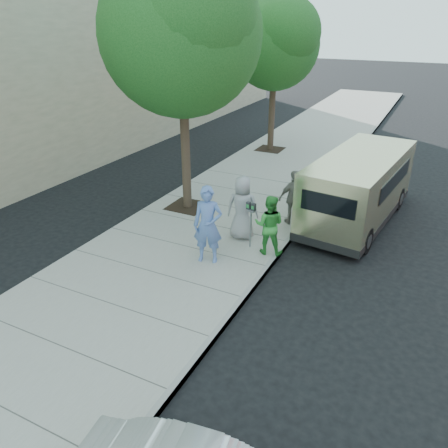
{
  "coord_description": "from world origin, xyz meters",
  "views": [
    {
      "loc": [
        4.67,
        -8.95,
        5.86
      ],
      "look_at": [
        0.26,
        -0.06,
        1.1
      ],
      "focal_mm": 35.0,
      "sensor_mm": 36.0,
      "label": 1
    }
  ],
  "objects": [
    {
      "name": "person_striped_polo",
      "position": [
        1.2,
        2.72,
        0.98
      ],
      "size": [
        0.99,
        0.96,
        1.66
      ],
      "primitive_type": "imported",
      "rotation": [
        0.0,
        0.0,
        3.89
      ],
      "color": "gray",
      "rests_on": "sidewalk"
    },
    {
      "name": "sidewalk",
      "position": [
        -1.0,
        0.0,
        0.07
      ],
      "size": [
        5.0,
        60.0,
        0.15
      ],
      "primitive_type": "cube",
      "color": "gray",
      "rests_on": "ground"
    },
    {
      "name": "tree_far",
      "position": [
        -2.25,
        10.0,
        4.88
      ],
      "size": [
        3.92,
        3.8,
        6.49
      ],
      "color": "black",
      "rests_on": "sidewalk"
    },
    {
      "name": "van",
      "position": [
        2.83,
        4.1,
        1.13
      ],
      "size": [
        2.56,
        5.94,
        2.14
      ],
      "rotation": [
        0.0,
        0.0,
        -0.12
      ],
      "color": "beige",
      "rests_on": "ground"
    },
    {
      "name": "curb_face",
      "position": [
        1.44,
        0.0,
        0.07
      ],
      "size": [
        0.12,
        60.0,
        0.16
      ],
      "primitive_type": "cube",
      "color": "gray",
      "rests_on": "ground"
    },
    {
      "name": "person_green_shirt",
      "position": [
        1.2,
        0.68,
        0.96
      ],
      "size": [
        0.89,
        0.75,
        1.61
      ],
      "primitive_type": "imported",
      "rotation": [
        0.0,
        0.0,
        3.33
      ],
      "color": "green",
      "rests_on": "sidewalk"
    },
    {
      "name": "ground",
      "position": [
        0.0,
        0.0,
        0.0
      ],
      "size": [
        120.0,
        120.0,
        0.0
      ],
      "primitive_type": "plane",
      "color": "black",
      "rests_on": "ground"
    },
    {
      "name": "person_officer",
      "position": [
        -0.02,
        -0.39,
        1.16
      ],
      "size": [
        0.84,
        0.68,
        2.01
      ],
      "primitive_type": "imported",
      "rotation": [
        0.0,
        0.0,
        0.3
      ],
      "color": "#597BBE",
      "rests_on": "sidewalk"
    },
    {
      "name": "person_gray_shirt",
      "position": [
        0.22,
        1.17,
        1.06
      ],
      "size": [
        1.0,
        0.77,
        1.82
      ],
      "primitive_type": "imported",
      "rotation": [
        0.0,
        0.0,
        3.37
      ],
      "color": "#979799",
      "rests_on": "sidewalk"
    },
    {
      "name": "parking_meter",
      "position": [
        0.64,
        0.77,
        1.08
      ],
      "size": [
        0.28,
        0.14,
        1.29
      ],
      "rotation": [
        0.0,
        0.0,
        -0.19
      ],
      "color": "gray",
      "rests_on": "sidewalk"
    },
    {
      "name": "tree_near",
      "position": [
        -2.25,
        2.4,
        5.55
      ],
      "size": [
        4.62,
        4.6,
        7.53
      ],
      "color": "black",
      "rests_on": "sidewalk"
    }
  ]
}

